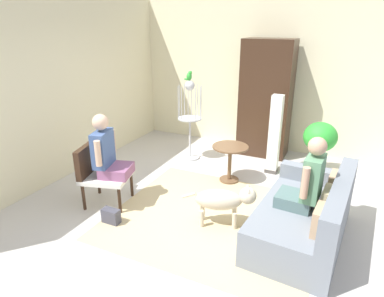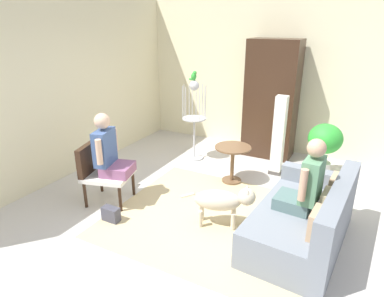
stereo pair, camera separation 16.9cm
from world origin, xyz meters
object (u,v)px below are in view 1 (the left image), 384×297
Objects in this scene: person_on_armchair at (107,152)px; armoire_cabinet at (266,99)px; person_on_couch at (307,181)px; dog at (224,200)px; bird_cage_stand at (190,118)px; potted_plant at (320,140)px; handbag at (111,216)px; armchair at (98,170)px; column_lamp at (275,135)px; round_end_table at (230,157)px; couch at (307,217)px; parrot at (189,76)px.

person_on_armchair is 0.40× the size of armoire_cabinet.
person_on_couch reaches higher than dog.
person_on_couch is 0.59× the size of bird_cage_stand.
potted_plant is 3.54m from handbag.
armchair is 0.64× the size of column_lamp.
column_lamp is (0.54, 0.64, 0.25)m from round_end_table.
bird_cage_stand is 1.47m from armoire_cabinet.
round_end_table is 0.88m from column_lamp.
parrot reaches higher than couch.
dog is 3.80× the size of handbag.
armchair is at bearing -138.40° from potted_plant.
armoire_cabinet is at bearing 94.09° from dog.
armoire_cabinet is at bearing 35.84° from parrot.
column_lamp is at bearing 84.32° from dog.
dog is at bearing 5.89° from person_on_armchair.
person_on_armchair is at bearing -173.94° from person_on_couch.
column_lamp reaches higher than person_on_couch.
person_on_armchair is (0.15, 0.04, 0.28)m from armchair.
armchair is at bearing -133.42° from column_lamp.
column_lamp is (-0.75, 1.77, -0.11)m from person_on_couch.
round_end_table is at bearing -30.51° from parrot.
armchair is 2.75m from person_on_couch.
parrot is at bearing 144.26° from couch.
person_on_armchair is 3.70× the size of handbag.
dog is at bearing -53.33° from bird_cage_stand.
column_lamp is (1.54, 0.05, -0.13)m from bird_cage_stand.
couch is 2.91m from armoire_cabinet.
round_end_table is 0.41× the size of bird_cage_stand.
person_on_armchair is (-2.58, -0.27, 0.01)m from person_on_couch.
column_lamp reaches higher than couch.
parrot reaches higher than dog.
armchair is at bearing -172.95° from couch.
person_on_armchair is 1.93m from round_end_table.
person_on_armchair is at bearing -131.78° from column_lamp.
armoire_cabinet is (0.17, 1.44, 0.66)m from round_end_table.
bird_cage_stand is at bearing 143.16° from person_on_couch.
parrot is at bearing 149.49° from round_end_table.
couch is 2.68m from person_on_armchair.
parrot is 0.13× the size of column_lamp.
armoire_cabinet is (-0.38, 0.80, 0.42)m from column_lamp.
potted_plant is at bearing 36.82° from round_end_table.
couch is 0.48m from person_on_couch.
armchair is 0.99× the size of person_on_couch.
armchair is 2.03m from round_end_table.
couch is 3.15m from parrot.
person_on_armchair reaches higher than person_on_couch.
round_end_table is at bearing -96.62° from armoire_cabinet.
parrot reaches higher than bird_cage_stand.
parrot is (-2.30, 1.72, 0.77)m from person_on_couch.
potted_plant is at bearing 67.82° from dog.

